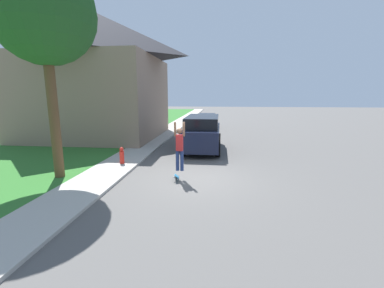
{
  "coord_description": "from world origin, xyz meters",
  "views": [
    {
      "loc": [
        1.0,
        -9.42,
        3.19
      ],
      "look_at": [
        -0.21,
        1.46,
        1.08
      ],
      "focal_mm": 24.0,
      "sensor_mm": 36.0,
      "label": 1
    }
  ],
  "objects_px": {
    "suv_parked": "(202,132)",
    "fire_hydrant": "(122,156)",
    "car_down_street": "(207,120)",
    "skateboarder": "(180,146)",
    "lawn_tree_near": "(44,14)",
    "skateboard": "(177,176)"
  },
  "relations": [
    {
      "from": "suv_parked",
      "to": "fire_hydrant",
      "type": "bearing_deg",
      "value": -132.39
    },
    {
      "from": "car_down_street",
      "to": "fire_hydrant",
      "type": "relative_size",
      "value": 5.56
    },
    {
      "from": "skateboarder",
      "to": "fire_hydrant",
      "type": "relative_size",
      "value": 2.44
    },
    {
      "from": "suv_parked",
      "to": "fire_hydrant",
      "type": "distance_m",
      "value": 5.07
    },
    {
      "from": "car_down_street",
      "to": "suv_parked",
      "type": "bearing_deg",
      "value": -88.38
    },
    {
      "from": "suv_parked",
      "to": "skateboarder",
      "type": "height_order",
      "value": "skateboarder"
    },
    {
      "from": "lawn_tree_near",
      "to": "fire_hydrant",
      "type": "distance_m",
      "value": 6.05
    },
    {
      "from": "suv_parked",
      "to": "fire_hydrant",
      "type": "xyz_separation_m",
      "value": [
        -3.4,
        -3.72,
        -0.58
      ]
    },
    {
      "from": "car_down_street",
      "to": "skateboard",
      "type": "bearing_deg",
      "value": -90.94
    },
    {
      "from": "lawn_tree_near",
      "to": "skateboard",
      "type": "relative_size",
      "value": 9.55
    },
    {
      "from": "car_down_street",
      "to": "skateboard",
      "type": "relative_size",
      "value": 5.25
    },
    {
      "from": "fire_hydrant",
      "to": "car_down_street",
      "type": "bearing_deg",
      "value": 78.58
    },
    {
      "from": "lawn_tree_near",
      "to": "skateboard",
      "type": "height_order",
      "value": "lawn_tree_near"
    },
    {
      "from": "skateboarder",
      "to": "skateboard",
      "type": "distance_m",
      "value": 1.18
    },
    {
      "from": "lawn_tree_near",
      "to": "suv_parked",
      "type": "relative_size",
      "value": 1.6
    },
    {
      "from": "lawn_tree_near",
      "to": "fire_hydrant",
      "type": "bearing_deg",
      "value": 49.84
    },
    {
      "from": "lawn_tree_near",
      "to": "suv_parked",
      "type": "height_order",
      "value": "lawn_tree_near"
    },
    {
      "from": "lawn_tree_near",
      "to": "fire_hydrant",
      "type": "height_order",
      "value": "lawn_tree_near"
    },
    {
      "from": "car_down_street",
      "to": "skateboarder",
      "type": "height_order",
      "value": "skateboarder"
    },
    {
      "from": "skateboarder",
      "to": "skateboard",
      "type": "relative_size",
      "value": 2.31
    },
    {
      "from": "skateboarder",
      "to": "skateboard",
      "type": "bearing_deg",
      "value": -165.32
    },
    {
      "from": "lawn_tree_near",
      "to": "skateboarder",
      "type": "relative_size",
      "value": 4.14
    }
  ]
}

